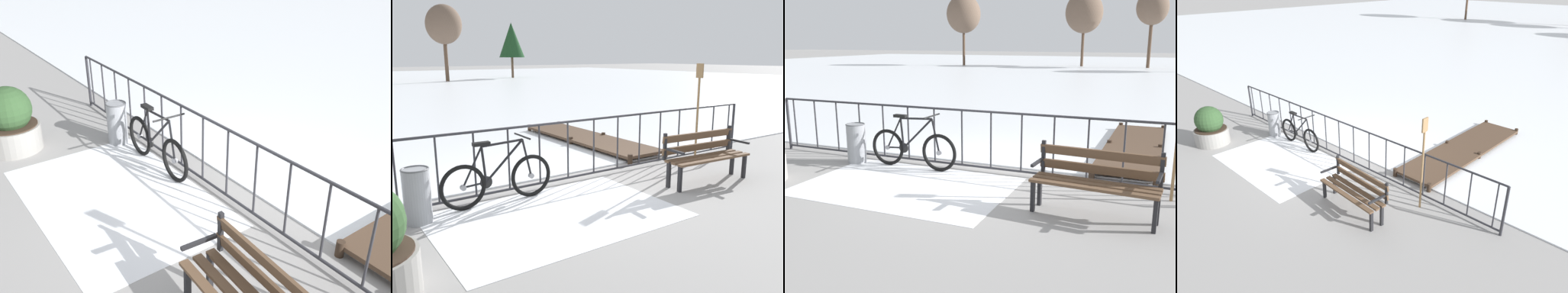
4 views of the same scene
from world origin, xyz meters
The scene contains 6 objects.
ground_plane centered at (0.00, 0.00, 0.00)m, with size 160.00×160.00×0.00m, color gray.
snow_patch centered at (-0.94, -1.20, 0.00)m, with size 3.23×2.18×0.01m, color white.
railing_fence centered at (0.00, 0.00, 0.56)m, with size 9.06×0.06×1.07m.
bicycle_near_railing centered at (-1.37, -0.27, 0.37)m, with size 1.71×0.52×0.97m.
planter_with_shrub centered at (-3.32, -1.90, 0.48)m, with size 0.93×0.93×1.09m.
trash_bin centered at (-2.52, -0.36, 0.37)m, with size 0.35×0.35×0.73m.
Camera 1 is at (3.91, -3.33, 3.32)m, focal length 40.49 mm.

